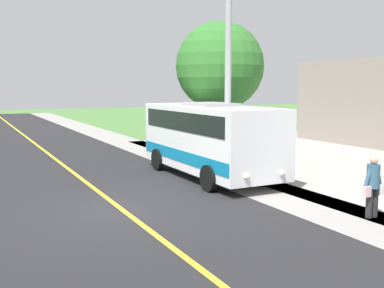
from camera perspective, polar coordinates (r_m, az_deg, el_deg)
ground_plane at (r=13.50m, az=-9.11°, el=-7.82°), size 120.00×120.00×0.00m
road_surface at (r=13.49m, az=-9.11°, el=-7.81°), size 8.00×100.00×0.01m
sidewalk at (r=15.81m, az=9.22°, el=-5.59°), size 2.40×100.00×0.01m
road_centre_line at (r=13.49m, az=-9.11°, el=-7.79°), size 0.16×100.00×0.00m
shuttle_bus_front at (r=17.51m, az=2.24°, el=0.97°), size 2.74×7.22×2.86m
pedestrian_with_bags at (r=13.05m, az=21.65°, el=-4.77°), size 0.72×0.34×1.66m
street_light_pole at (r=17.15m, az=4.21°, el=11.22°), size 1.97×0.24×8.54m
tree_curbside at (r=22.47m, az=3.48°, el=9.65°), size 4.29×4.29×6.60m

